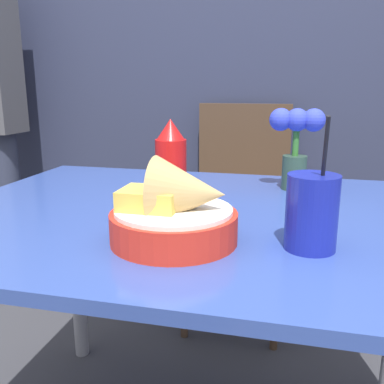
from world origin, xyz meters
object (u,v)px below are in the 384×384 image
object	(u,v)px
drink_cup	(312,215)
flower_vase	(296,140)
chair_far_window	(240,194)
food_basket	(178,212)
ketchup_bottle	(171,167)

from	to	relation	value
drink_cup	flower_vase	size ratio (longest dim) A/B	1.06
chair_far_window	drink_cup	bearing A→B (deg)	-76.45
food_basket	drink_cup	size ratio (longest dim) A/B	0.99
drink_cup	chair_far_window	bearing A→B (deg)	103.55
flower_vase	drink_cup	bearing A→B (deg)	-85.75
food_basket	ketchup_bottle	distance (m)	0.21
chair_far_window	flower_vase	distance (m)	0.71
food_basket	flower_vase	xyz separation A→B (m)	(0.20, 0.47, 0.08)
chair_far_window	food_basket	size ratio (longest dim) A/B	3.94
ketchup_bottle	flower_vase	xyz separation A→B (m)	(0.27, 0.28, 0.04)
chair_far_window	drink_cup	world-z (taller)	drink_cup
chair_far_window	ketchup_bottle	distance (m)	0.92
chair_far_window	flower_vase	world-z (taller)	flower_vase
food_basket	chair_far_window	bearing A→B (deg)	90.94
ketchup_bottle	food_basket	bearing A→B (deg)	-70.28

